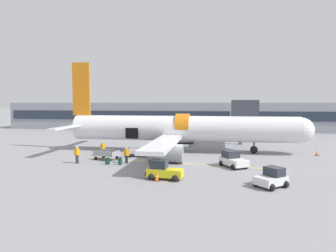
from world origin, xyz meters
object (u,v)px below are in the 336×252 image
Objects in this scene: suitcase_on_tarmac_upright at (120,161)px; suitcase_on_tarmac_spare at (107,162)px; airplane at (179,129)px; baggage_tug_rear at (163,171)px; baggage_tug_mid at (272,179)px; ground_crew_loader_b at (127,155)px; baggage_cart_queued at (142,153)px; baggage_cart_loading at (107,155)px; baggage_tug_lead at (233,160)px; ground_crew_loader_a at (103,148)px; ground_crew_driver at (77,154)px.

suitcase_on_tarmac_spare is (-1.38, -0.05, -0.05)m from suitcase_on_tarmac_upright.
airplane reaches higher than baggage_tug_rear.
ground_crew_loader_b reaches higher than baggage_tug_mid.
baggage_tug_rear reaches higher than suitcase_on_tarmac_spare.
baggage_tug_rear is at bearing -36.13° from suitcase_on_tarmac_spare.
baggage_tug_rear is 4.54× the size of suitcase_on_tarmac_spare.
baggage_cart_queued is 2.36× the size of ground_crew_loader_b.
suitcase_on_tarmac_spare is (-6.91, 5.04, -0.39)m from baggage_tug_rear.
suitcase_on_tarmac_spare is (0.94, -2.40, -0.24)m from baggage_cart_loading.
airplane is 10.54m from baggage_cart_loading.
airplane is at bearing 91.92° from baggage_tug_rear.
baggage_cart_loading is 3.14m from ground_crew_loader_b.
baggage_tug_rear is at bearing -43.51° from baggage_cart_loading.
suitcase_on_tarmac_upright is (-11.63, -0.82, -0.35)m from baggage_tug_lead.
ground_crew_loader_b is 2.12m from suitcase_on_tarmac_spare.
baggage_tug_mid is at bearing -59.46° from airplane.
baggage_tug_rear is at bearing -66.22° from baggage_cart_queued.
baggage_tug_rear reaches higher than baggage_cart_queued.
baggage_tug_rear is at bearing -135.87° from baggage_tug_lead.
baggage_tug_lead is 4.21× the size of suitcase_on_tarmac_upright.
ground_crew_loader_b reaches higher than baggage_tug_lead.
baggage_tug_mid is 15.44m from ground_crew_loader_b.
baggage_tug_mid is at bearing -30.84° from ground_crew_loader_a.
suitcase_on_tarmac_upright is at bearing -101.40° from baggage_cart_queued.
baggage_tug_lead is at bearing 3.86° from suitcase_on_tarmac_spare.
airplane is at bearing 43.92° from ground_crew_driver.
airplane is 11.65× the size of baggage_tug_mid.
ground_crew_loader_a is at bearing 121.75° from baggage_cart_loading.
baggage_tug_lead is at bearing -14.01° from ground_crew_loader_a.
ground_crew_loader_a is 1.01× the size of ground_crew_loader_b.
ground_crew_driver is at bearing -138.87° from baggage_cart_queued.
suitcase_on_tarmac_spare is at bearing -63.36° from ground_crew_loader_a.
baggage_tug_lead is at bearing 2.87° from ground_crew_driver.
ground_crew_loader_a is at bearing 133.55° from baggage_tug_rear.
ground_crew_loader_b is 0.94× the size of ground_crew_driver.
airplane is 9.99m from ground_crew_loader_b.
airplane is 18.96× the size of ground_crew_loader_b.
ground_crew_driver reaches higher than suitcase_on_tarmac_upright.
baggage_tug_mid reaches higher than suitcase_on_tarmac_spare.
ground_crew_loader_b is (-4.61, -8.62, -2.05)m from airplane.
airplane is 8.04× the size of baggage_cart_queued.
baggage_tug_lead is 13.05m from suitcase_on_tarmac_spare.
ground_crew_loader_a reaches higher than baggage_cart_queued.
baggage_cart_queued is 5.70m from suitcase_on_tarmac_spare.
ground_crew_driver is (-16.45, -0.82, 0.27)m from baggage_tug_lead.
airplane reaches higher than ground_crew_loader_b.
baggage_tug_mid is (9.18, -15.56, -2.32)m from airplane.
ground_crew_loader_a is 5.64m from ground_crew_loader_b.
suitcase_on_tarmac_spare is at bearing -176.14° from baggage_tug_lead.
baggage_tug_mid is 0.76× the size of baggage_cart_loading.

